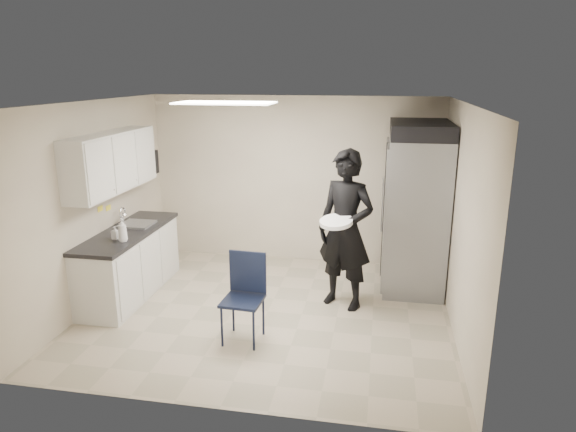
% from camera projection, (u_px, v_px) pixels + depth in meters
% --- Properties ---
extents(floor, '(4.50, 4.50, 0.00)m').
position_uv_depth(floor, '(268.00, 311.00, 6.52)').
color(floor, tan).
rests_on(floor, ground).
extents(ceiling, '(4.50, 4.50, 0.00)m').
position_uv_depth(ceiling, '(265.00, 103.00, 5.82)').
color(ceiling, white).
rests_on(ceiling, back_wall).
extents(back_wall, '(4.50, 0.00, 4.50)m').
position_uv_depth(back_wall, '(294.00, 180.00, 8.07)').
color(back_wall, beige).
rests_on(back_wall, floor).
extents(left_wall, '(0.00, 4.00, 4.00)m').
position_uv_depth(left_wall, '(95.00, 205.00, 6.56)').
color(left_wall, beige).
rests_on(left_wall, floor).
extents(right_wall, '(0.00, 4.00, 4.00)m').
position_uv_depth(right_wall, '(461.00, 222.00, 5.78)').
color(right_wall, beige).
rests_on(right_wall, floor).
extents(ceiling_panel, '(1.20, 0.60, 0.02)m').
position_uv_depth(ceiling_panel, '(225.00, 103.00, 6.31)').
color(ceiling_panel, white).
rests_on(ceiling_panel, ceiling).
extents(lower_counter, '(0.60, 1.90, 0.86)m').
position_uv_depth(lower_counter, '(130.00, 264.00, 6.93)').
color(lower_counter, silver).
rests_on(lower_counter, floor).
extents(countertop, '(0.64, 1.95, 0.05)m').
position_uv_depth(countertop, '(127.00, 232.00, 6.81)').
color(countertop, black).
rests_on(countertop, lower_counter).
extents(sink, '(0.42, 0.40, 0.14)m').
position_uv_depth(sink, '(137.00, 228.00, 7.05)').
color(sink, gray).
rests_on(sink, countertop).
extents(faucet, '(0.02, 0.02, 0.24)m').
position_uv_depth(faucet, '(123.00, 217.00, 7.04)').
color(faucet, silver).
rests_on(faucet, countertop).
extents(upper_cabinets, '(0.35, 1.80, 0.75)m').
position_uv_depth(upper_cabinets, '(112.00, 162.00, 6.58)').
color(upper_cabinets, silver).
rests_on(upper_cabinets, left_wall).
extents(towel_dispenser, '(0.22, 0.30, 0.35)m').
position_uv_depth(towel_dispenser, '(148.00, 163.00, 7.73)').
color(towel_dispenser, black).
rests_on(towel_dispenser, left_wall).
extents(notice_sticker_left, '(0.00, 0.12, 0.07)m').
position_uv_depth(notice_sticker_left, '(100.00, 209.00, 6.68)').
color(notice_sticker_left, yellow).
rests_on(notice_sticker_left, left_wall).
extents(notice_sticker_right, '(0.00, 0.12, 0.07)m').
position_uv_depth(notice_sticker_right, '(108.00, 208.00, 6.88)').
color(notice_sticker_right, yellow).
rests_on(notice_sticker_right, left_wall).
extents(commercial_fridge, '(0.80, 1.35, 2.10)m').
position_uv_depth(commercial_fridge, '(415.00, 213.00, 7.13)').
color(commercial_fridge, gray).
rests_on(commercial_fridge, floor).
extents(fridge_compressor, '(0.80, 1.35, 0.20)m').
position_uv_depth(fridge_compressor, '(421.00, 129.00, 6.82)').
color(fridge_compressor, black).
rests_on(fridge_compressor, commercial_fridge).
extents(folding_chair, '(0.46, 0.46, 0.97)m').
position_uv_depth(folding_chair, '(243.00, 301.00, 5.69)').
color(folding_chair, black).
rests_on(folding_chair, floor).
extents(man_tuxedo, '(0.89, 0.76, 2.04)m').
position_uv_depth(man_tuxedo, '(346.00, 230.00, 6.45)').
color(man_tuxedo, black).
rests_on(man_tuxedo, floor).
extents(bucket_lid, '(0.53, 0.53, 0.05)m').
position_uv_depth(bucket_lid, '(336.00, 222.00, 6.20)').
color(bucket_lid, white).
rests_on(bucket_lid, man_tuxedo).
extents(soap_bottle_a, '(0.16, 0.16, 0.29)m').
position_uv_depth(soap_bottle_a, '(122.00, 230.00, 6.33)').
color(soap_bottle_a, silver).
rests_on(soap_bottle_a, countertop).
extents(soap_bottle_b, '(0.08, 0.08, 0.16)m').
position_uv_depth(soap_bottle_b, '(115.00, 233.00, 6.44)').
color(soap_bottle_b, silver).
rests_on(soap_bottle_b, countertop).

